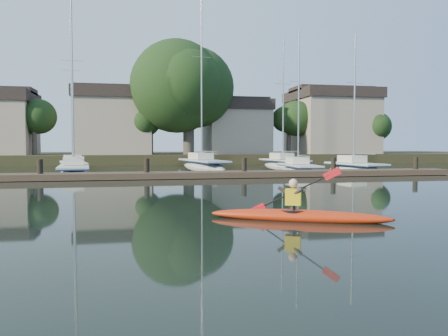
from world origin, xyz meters
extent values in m
plane|color=black|center=(0.00, 0.00, 0.00)|extent=(160.00, 160.00, 0.00)
ellipsoid|color=#B0430D|center=(0.64, -1.53, 0.11)|extent=(4.66, 2.63, 0.37)
cylinder|color=black|center=(0.49, -1.47, 0.23)|extent=(0.96, 0.96, 0.10)
imported|color=#2D282C|center=(0.49, -1.47, 0.61)|extent=(0.39, 0.45, 1.05)
cube|color=gold|center=(0.49, -1.47, 0.62)|extent=(0.50, 0.45, 0.43)
sphere|color=#E1A98D|center=(0.49, -1.47, 0.99)|extent=(0.24, 0.24, 0.24)
cube|color=#4F3B2D|center=(0.00, 14.00, 0.20)|extent=(34.00, 2.00, 0.35)
cylinder|color=black|center=(-9.00, 14.00, 0.30)|extent=(0.32, 0.32, 1.80)
cylinder|color=black|center=(-3.00, 14.00, 0.30)|extent=(0.32, 0.32, 1.80)
cylinder|color=black|center=(3.00, 14.00, 0.30)|extent=(0.32, 0.32, 1.80)
cylinder|color=black|center=(9.00, 14.00, 0.30)|extent=(0.32, 0.32, 1.80)
cylinder|color=black|center=(15.00, 14.00, 0.30)|extent=(0.32, 0.32, 1.80)
ellipsoid|color=silver|center=(-7.87, 19.28, -0.34)|extent=(2.93, 8.47, 1.85)
cube|color=silver|center=(-7.87, 19.28, 0.54)|extent=(2.67, 6.98, 0.14)
cube|color=navy|center=(-7.87, 19.28, 0.46)|extent=(2.77, 7.15, 0.08)
cube|color=beige|center=(-7.92, 19.78, 0.90)|extent=(1.61, 2.46, 0.54)
cylinder|color=#9EA0A5|center=(-7.90, 19.53, 6.44)|extent=(0.12, 0.12, 11.72)
cylinder|color=#9EA0A5|center=(-7.74, 18.05, 1.32)|extent=(0.42, 3.14, 0.08)
cylinder|color=#9EA0A5|center=(-7.90, 19.53, 7.85)|extent=(1.56, 0.20, 0.03)
ellipsoid|color=silver|center=(8.39, 18.57, -0.32)|extent=(2.40, 7.40, 1.73)
cube|color=silver|center=(8.39, 18.57, 0.50)|extent=(2.22, 6.09, 0.13)
cube|color=navy|center=(8.39, 18.57, 0.43)|extent=(2.30, 6.24, 0.07)
cube|color=beige|center=(8.42, 19.01, 0.84)|extent=(1.41, 2.12, 0.50)
cylinder|color=#9EA0A5|center=(8.40, 18.79, 5.56)|extent=(0.11, 0.11, 10.03)
cylinder|color=#9EA0A5|center=(8.32, 17.48, 1.23)|extent=(0.26, 2.77, 0.07)
cylinder|color=#9EA0A5|center=(8.40, 18.79, 6.76)|extent=(1.46, 0.12, 0.03)
ellipsoid|color=silver|center=(13.14, 18.87, -0.35)|extent=(3.01, 7.26, 1.91)
cube|color=silver|center=(13.14, 18.87, 0.55)|extent=(2.74, 5.99, 0.14)
cube|color=navy|center=(13.14, 18.87, 0.47)|extent=(2.84, 6.14, 0.08)
cube|color=beige|center=(13.09, 19.29, 0.93)|extent=(1.65, 2.14, 0.55)
cylinder|color=#9EA0A5|center=(13.12, 19.08, 5.63)|extent=(0.12, 0.12, 10.06)
cylinder|color=#9EA0A5|center=(13.28, 17.83, 1.36)|extent=(0.43, 2.66, 0.08)
cylinder|color=#9EA0A5|center=(13.12, 19.08, 6.84)|extent=(1.60, 0.24, 0.03)
ellipsoid|color=silver|center=(-8.89, 26.31, -0.34)|extent=(3.61, 8.88, 1.83)
cube|color=silver|center=(-8.89, 26.31, 0.53)|extent=(3.22, 7.33, 0.13)
cube|color=navy|center=(-8.89, 26.31, 0.45)|extent=(3.33, 7.51, 0.08)
cube|color=beige|center=(-8.99, 26.82, 0.88)|extent=(1.78, 2.63, 0.53)
cylinder|color=#9EA0A5|center=(-8.94, 26.56, 6.82)|extent=(0.12, 0.12, 12.49)
cylinder|color=#9EA0A5|center=(-8.65, 25.03, 1.30)|extent=(0.69, 3.24, 0.08)
cylinder|color=#9EA0A5|center=(-8.94, 26.56, 8.32)|extent=(1.52, 0.32, 0.03)
ellipsoid|color=silver|center=(2.39, 27.24, -0.38)|extent=(4.13, 11.08, 2.06)
cube|color=silver|center=(2.39, 27.24, 0.60)|extent=(3.69, 9.14, 0.15)
cube|color=navy|center=(2.39, 27.24, 0.51)|extent=(3.81, 9.37, 0.09)
cube|color=beige|center=(2.28, 27.88, 1.00)|extent=(2.02, 3.26, 0.60)
cylinder|color=#9EA0A5|center=(2.34, 27.56, 8.25)|extent=(0.13, 0.13, 15.19)
cylinder|color=#9EA0A5|center=(2.68, 25.64, 1.47)|extent=(0.80, 4.08, 0.09)
cylinder|color=#9EA0A5|center=(2.34, 27.56, 10.07)|extent=(1.72, 0.33, 0.03)
ellipsoid|color=silver|center=(10.20, 27.17, -0.37)|extent=(3.32, 8.66, 2.00)
cube|color=silver|center=(10.20, 27.17, 0.58)|extent=(3.02, 7.14, 0.15)
cube|color=navy|center=(10.20, 27.17, 0.50)|extent=(3.12, 7.32, 0.08)
cube|color=beige|center=(10.13, 27.67, 0.97)|extent=(1.78, 2.54, 0.58)
cylinder|color=#9EA0A5|center=(10.17, 27.42, 6.43)|extent=(0.13, 0.13, 11.60)
cylinder|color=#9EA0A5|center=(10.37, 25.91, 1.42)|extent=(0.51, 3.19, 0.08)
cylinder|color=#9EA0A5|center=(10.17, 27.42, 7.82)|extent=(1.68, 0.26, 0.03)
cube|color=#2B3118|center=(0.00, 44.00, 0.50)|extent=(90.00, 24.00, 1.00)
cube|color=gray|center=(-6.00, 38.00, 4.00)|extent=(8.00, 8.00, 6.00)
cube|color=#302622|center=(-6.00, 38.00, 7.60)|extent=(8.40, 8.40, 1.20)
cube|color=gray|center=(8.00, 38.00, 3.50)|extent=(7.00, 7.00, 5.00)
cube|color=#302622|center=(8.00, 38.00, 6.60)|extent=(7.35, 7.35, 1.20)
cube|color=gray|center=(20.00, 38.00, 4.25)|extent=(9.00, 9.00, 6.50)
cube|color=#302622|center=(20.00, 38.00, 8.10)|extent=(9.45, 9.45, 1.20)
cylinder|color=#534B42|center=(2.00, 35.00, 3.50)|extent=(1.20, 1.20, 5.00)
sphere|color=black|center=(2.00, 35.00, 8.50)|extent=(8.50, 8.50, 8.50)
cylinder|color=#534B42|center=(-14.00, 36.00, 2.50)|extent=(0.48, 0.48, 3.00)
sphere|color=black|center=(-14.00, 36.00, 5.00)|extent=(3.40, 3.40, 3.40)
cylinder|color=#534B42|center=(-2.00, 35.50, 2.40)|extent=(0.38, 0.38, 2.80)
sphere|color=black|center=(-2.00, 35.50, 4.60)|extent=(2.72, 2.72, 2.72)
cylinder|color=#534B42|center=(14.00, 36.50, 2.60)|extent=(0.50, 0.50, 3.20)
sphere|color=black|center=(14.00, 36.50, 5.25)|extent=(3.57, 3.57, 3.57)
cylinder|color=#534B42|center=(24.00, 35.00, 2.30)|extent=(0.41, 0.41, 2.60)
sphere|color=black|center=(24.00, 35.00, 4.45)|extent=(2.89, 2.89, 2.89)
camera|label=1|loc=(-3.59, -12.44, 2.00)|focal=35.00mm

